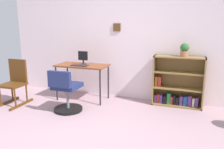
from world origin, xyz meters
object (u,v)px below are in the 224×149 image
monitor (83,58)px  potted_plant_on_shelf (184,50)px  keyboard (80,65)px  office_chair (66,93)px  bookshelf_low (177,84)px  desk (82,68)px  rocking_chair (15,82)px

monitor → potted_plant_on_shelf: bearing=5.8°
monitor → keyboard: 0.21m
office_chair → bookshelf_low: size_ratio=0.82×
desk → keyboard: 0.15m
office_chair → potted_plant_on_shelf: 2.30m
potted_plant_on_shelf → bookshelf_low: bearing=148.4°
monitor → bookshelf_low: (1.88, 0.26, -0.45)m
keyboard → potted_plant_on_shelf: potted_plant_on_shelf is taller
keyboard → bookshelf_low: size_ratio=0.36×
office_chair → rocking_chair: (-1.17, 0.06, 0.10)m
monitor → keyboard: size_ratio=0.79×
desk → monitor: bearing=82.6°
desk → potted_plant_on_shelf: bearing=6.9°
rocking_chair → potted_plant_on_shelf: size_ratio=3.56×
bookshelf_low → potted_plant_on_shelf: (0.09, -0.06, 0.68)m
rocking_chair → bookshelf_low: bearing=17.7°
office_chair → bookshelf_low: (1.85, 1.02, 0.07)m
keyboard → office_chair: size_ratio=0.44×
monitor → potted_plant_on_shelf: size_ratio=1.11×
keyboard → monitor: bearing=90.9°
desk → potted_plant_on_shelf: size_ratio=4.26×
rocking_chair → office_chair: bearing=-2.7°
office_chair → rocking_chair: size_ratio=0.90×
office_chair → bookshelf_low: 2.12m
office_chair → bookshelf_low: bookshelf_low is taller
keyboard → rocking_chair: (-1.15, -0.54, -0.30)m
office_chair → keyboard: bearing=91.8°
keyboard → office_chair: office_chair is taller
keyboard → rocking_chair: rocking_chair is taller
potted_plant_on_shelf → monitor: bearing=-174.2°
rocking_chair → bookshelf_low: (3.02, 0.96, -0.03)m
desk → bookshelf_low: bookshelf_low is taller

